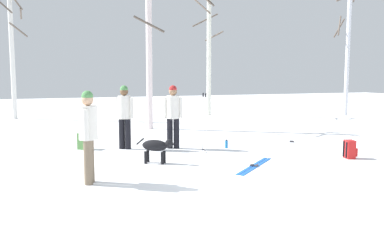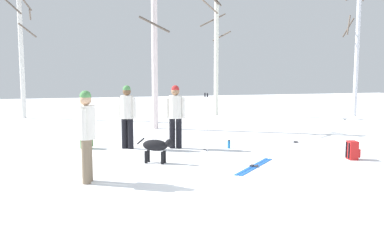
{
  "view_description": "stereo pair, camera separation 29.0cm",
  "coord_description": "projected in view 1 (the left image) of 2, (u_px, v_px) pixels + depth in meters",
  "views": [
    {
      "loc": [
        -3.8,
        -6.32,
        2.01
      ],
      "look_at": [
        -0.72,
        2.17,
        1.0
      ],
      "focal_mm": 38.42,
      "sensor_mm": 36.0,
      "label": 1
    },
    {
      "loc": [
        -3.53,
        -6.42,
        2.01
      ],
      "look_at": [
        -0.72,
        2.17,
        1.0
      ],
      "focal_mm": 38.42,
      "sensor_mm": 36.0,
      "label": 2
    }
  ],
  "objects": [
    {
      "name": "ski_pair_lying_0",
      "position": [
        255.0,
        166.0,
        9.0
      ],
      "size": [
        1.5,
        1.4,
        0.05
      ],
      "color": "blue",
      "rests_on": "ground_plane"
    },
    {
      "name": "birch_tree_0",
      "position": [
        12.0,
        42.0,
        18.23
      ],
      "size": [
        1.51,
        1.28,
        6.57
      ],
      "color": "silver",
      "rests_on": "ground_plane"
    },
    {
      "name": "dog",
      "position": [
        157.0,
        147.0,
        9.25
      ],
      "size": [
        0.78,
        0.53,
        0.57
      ],
      "color": "black",
      "rests_on": "ground_plane"
    },
    {
      "name": "person_2",
      "position": [
        88.0,
        131.0,
        7.49
      ],
      "size": [
        0.34,
        0.5,
        1.72
      ],
      "color": "#72604C",
      "rests_on": "ground_plane"
    },
    {
      "name": "birch_tree_2",
      "position": [
        209.0,
        48.0,
        19.93
      ],
      "size": [
        1.54,
        1.53,
        6.2
      ],
      "color": "silver",
      "rests_on": "ground_plane"
    },
    {
      "name": "ground_plane",
      "position": [
        270.0,
        186.0,
        7.42
      ],
      "size": [
        60.0,
        60.0,
        0.0
      ],
      "primitive_type": "plane",
      "color": "white"
    },
    {
      "name": "water_bottle_0",
      "position": [
        226.0,
        144.0,
        11.21
      ],
      "size": [
        0.08,
        0.08,
        0.23
      ],
      "color": "#1E72BF",
      "rests_on": "ground_plane"
    },
    {
      "name": "ski_poles_0",
      "position": [
        204.0,
        121.0,
        10.45
      ],
      "size": [
        0.07,
        0.28,
        1.54
      ],
      "color": "#B2B2BC",
      "rests_on": "ground_plane"
    },
    {
      "name": "backpack_0",
      "position": [
        350.0,
        150.0,
        9.83
      ],
      "size": [
        0.32,
        0.3,
        0.44
      ],
      "color": "red",
      "rests_on": "ground_plane"
    },
    {
      "name": "ski_pair_lying_1",
      "position": [
        293.0,
        142.0,
        12.14
      ],
      "size": [
        1.54,
        1.05,
        0.05
      ],
      "color": "white",
      "rests_on": "ground_plane"
    },
    {
      "name": "backpack_1",
      "position": [
        83.0,
        141.0,
        11.05
      ],
      "size": [
        0.35,
        0.34,
        0.44
      ],
      "color": "#4C7F3F",
      "rests_on": "ground_plane"
    },
    {
      "name": "person_1",
      "position": [
        124.0,
        113.0,
        11.0
      ],
      "size": [
        0.44,
        0.35,
        1.72
      ],
      "color": "black",
      "rests_on": "ground_plane"
    },
    {
      "name": "birch_tree_1",
      "position": [
        149.0,
        39.0,
        14.86
      ],
      "size": [
        1.67,
        1.6,
        6.07
      ],
      "color": "silver",
      "rests_on": "ground_plane"
    },
    {
      "name": "birch_tree_3",
      "position": [
        348.0,
        48.0,
        19.75
      ],
      "size": [
        1.2,
        1.2,
        6.62
      ],
      "color": "silver",
      "rests_on": "ground_plane"
    },
    {
      "name": "person_0",
      "position": [
        173.0,
        112.0,
        11.09
      ],
      "size": [
        0.49,
        0.34,
        1.72
      ],
      "color": "black",
      "rests_on": "ground_plane"
    }
  ]
}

